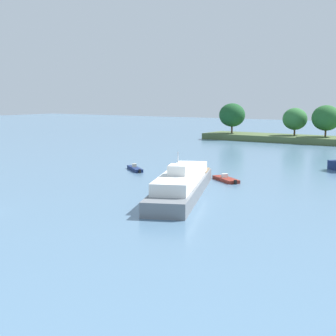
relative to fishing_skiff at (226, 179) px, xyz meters
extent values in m
cylinder|color=#513823|center=(-29.91, 60.39, 2.29)|extent=(0.44, 0.44, 2.01)
ellipsoid|color=#194C23|center=(-29.91, 60.39, 6.00)|extent=(6.77, 6.77, 6.09)
cylinder|color=#513823|center=(-13.64, 62.34, 2.10)|extent=(0.44, 0.44, 1.63)
ellipsoid|color=#2D6B33|center=(-13.64, 62.34, 5.33)|extent=(6.02, 6.02, 5.42)
cylinder|color=#513823|center=(-5.87, 62.00, 2.18)|extent=(0.44, 0.44, 1.78)
ellipsoid|color=#235B28|center=(-5.87, 62.00, 5.76)|extent=(6.73, 6.73, 6.06)
cube|color=maroon|center=(-0.01, 0.01, -0.03)|extent=(5.11, 4.34, 0.43)
cube|color=white|center=(-0.33, 0.24, 0.44)|extent=(0.87, 0.94, 0.50)
cube|color=black|center=(2.19, -1.61, 0.04)|extent=(0.42, 0.42, 0.56)
cube|color=navy|center=(-16.00, 0.93, 0.00)|extent=(4.95, 4.22, 0.48)
cube|color=beige|center=(-16.32, 1.18, 0.49)|extent=(0.75, 0.77, 0.50)
cube|color=black|center=(-13.77, -0.81, 0.04)|extent=(0.42, 0.42, 0.56)
cube|color=slate|center=(0.52, -11.69, 0.52)|extent=(13.26, 23.17, 1.52)
cube|color=white|center=(0.52, -11.69, 1.93)|extent=(10.62, 18.19, 1.30)
cube|color=white|center=(1.68, -14.37, 3.13)|extent=(2.73, 2.97, 1.10)
cube|color=#937551|center=(-3.21, -3.11, 1.36)|extent=(5.22, 5.40, 0.16)
cylinder|color=silver|center=(1.68, -14.37, 4.38)|extent=(0.10, 0.10, 1.40)
camera|label=1|loc=(31.17, -59.93, 11.03)|focal=54.70mm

